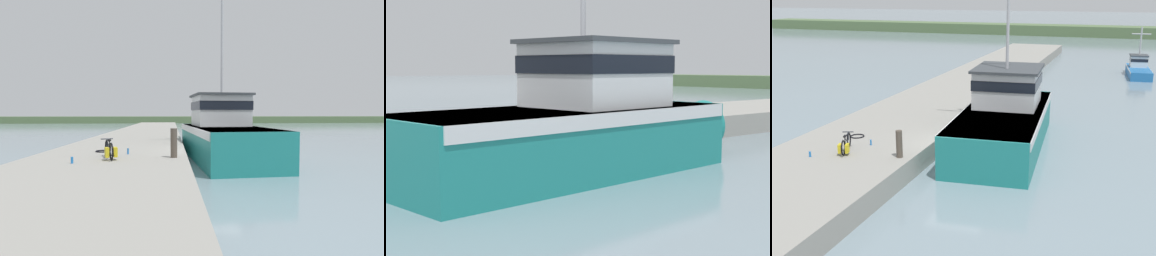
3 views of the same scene
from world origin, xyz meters
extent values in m
plane|color=gray|center=(0.00, 0.00, 0.00)|extent=(320.00, 320.00, 0.00)
cube|color=gray|center=(-4.11, 0.00, 0.44)|extent=(5.97, 80.00, 0.88)
cube|color=teal|center=(1.17, 2.78, 0.89)|extent=(4.32, 9.88, 1.78)
cone|color=teal|center=(0.73, 8.45, 0.89)|extent=(1.82, 1.86, 1.69)
cube|color=silver|center=(1.17, 2.78, 1.60)|extent=(4.38, 9.69, 0.36)
cube|color=silver|center=(1.08, 3.98, 2.63)|extent=(3.11, 3.41, 1.70)
cube|color=black|center=(1.08, 3.98, 2.93)|extent=(3.17, 3.48, 0.48)
cube|color=#3D4247|center=(1.08, 3.98, 3.54)|extent=(3.36, 3.68, 0.12)
cube|color=#236BB2|center=(7.37, 25.41, 0.36)|extent=(2.20, 5.77, 0.72)
cone|color=#236BB2|center=(7.09, 28.73, 0.36)|extent=(0.77, 1.07, 0.68)
cube|color=white|center=(7.37, 25.41, 0.65)|extent=(2.22, 5.66, 0.14)
cube|color=white|center=(7.31, 26.11, 1.18)|extent=(1.50, 1.54, 0.93)
cube|color=black|center=(7.31, 26.11, 1.35)|extent=(1.53, 1.57, 0.26)
cube|color=#3D4247|center=(7.31, 26.11, 1.71)|extent=(1.61, 1.66, 0.12)
cylinder|color=#B2B2B7|center=(7.33, 25.90, 2.95)|extent=(0.14, 0.14, 2.37)
cylinder|color=#B2B2B7|center=(7.33, 25.90, 3.55)|extent=(1.55, 0.23, 0.10)
torus|color=black|center=(-3.80, -2.88, 1.19)|extent=(0.27, 0.60, 0.62)
torus|color=black|center=(-4.16, -1.89, 1.19)|extent=(0.27, 0.60, 0.62)
cylinder|color=#232833|center=(-3.86, -2.72, 1.12)|extent=(0.16, 0.35, 0.17)
cylinder|color=#232833|center=(-3.93, -2.51, 1.28)|extent=(0.08, 0.15, 0.47)
cylinder|color=#232833|center=(-3.87, -2.67, 1.35)|extent=(0.20, 0.46, 0.35)
cylinder|color=#232833|center=(-4.03, -2.25, 1.27)|extent=(0.27, 0.65, 0.48)
cylinder|color=#232833|center=(-4.05, -2.20, 1.50)|extent=(0.22, 0.53, 0.05)
cylinder|color=#232833|center=(-4.15, -1.92, 1.34)|extent=(0.07, 0.11, 0.32)
cylinder|color=#232833|center=(-4.14, -1.95, 1.55)|extent=(0.43, 0.19, 0.04)
cube|color=black|center=(-3.94, -2.49, 1.54)|extent=(0.18, 0.26, 0.05)
cube|color=gold|center=(-3.94, -2.89, 1.16)|extent=(0.22, 0.34, 0.34)
cube|color=gold|center=(-3.68, -2.79, 1.16)|extent=(0.22, 0.34, 0.34)
cylinder|color=#51473D|center=(-1.63, -2.36, 1.41)|extent=(0.25, 0.25, 1.07)
torus|color=black|center=(-4.62, -0.50, 0.90)|extent=(0.63, 0.63, 0.05)
cylinder|color=blue|center=(-4.94, -3.44, 0.99)|extent=(0.08, 0.08, 0.22)
cylinder|color=blue|center=(-3.44, -1.37, 1.00)|extent=(0.07, 0.07, 0.24)
camera|label=1|loc=(-1.70, -13.32, 2.51)|focal=28.00mm
camera|label=2|loc=(13.10, -6.80, 2.87)|focal=55.00mm
camera|label=3|loc=(6.39, -18.20, 7.08)|focal=45.00mm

